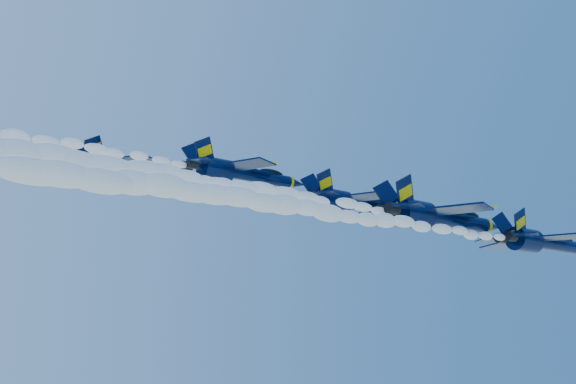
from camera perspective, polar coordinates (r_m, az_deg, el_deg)
jet_lead at (r=88.31m, az=19.45°, el=-3.73°), size 17.31×14.20×6.43m
smoke_trail_jet_lead at (r=62.62m, az=2.27°, el=-1.46°), size 53.34×2.34×2.11m
jet_second at (r=80.93m, az=11.75°, el=-1.93°), size 19.72×16.17×7.33m
smoke_trail_jet_second at (r=59.11m, az=-10.93°, el=1.50°), size 53.34×2.67×2.40m
jet_third at (r=83.86m, az=5.35°, el=-0.90°), size 16.91×13.87×6.28m
smoke_trail_jet_third at (r=65.88m, az=-16.70°, el=2.46°), size 53.34×2.29×2.06m
jet_fourth at (r=81.09m, az=-3.78°, el=1.52°), size 16.47×13.51×6.12m
jet_fifth at (r=84.99m, az=-12.22°, el=1.84°), size 15.40×12.63×5.72m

